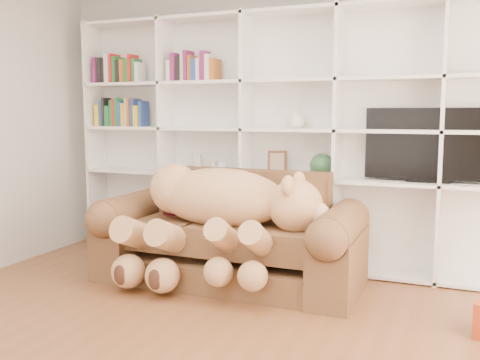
% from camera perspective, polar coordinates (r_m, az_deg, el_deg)
% --- Properties ---
extents(wall_back, '(5.00, 0.02, 2.70)m').
position_cam_1_polar(wall_back, '(5.20, 6.07, 5.97)').
color(wall_back, silver).
rests_on(wall_back, floor).
extents(bookshelf, '(4.43, 0.35, 2.40)m').
position_cam_1_polar(bookshelf, '(5.14, 3.05, 5.49)').
color(bookshelf, white).
rests_on(bookshelf, floor).
extents(sofa, '(2.24, 0.97, 0.94)m').
position_cam_1_polar(sofa, '(4.66, -1.09, -6.49)').
color(sofa, brown).
rests_on(sofa, floor).
extents(teddy_bear, '(1.68, 0.92, 0.97)m').
position_cam_1_polar(teddy_bear, '(4.44, -2.45, -3.22)').
color(teddy_bear, tan).
rests_on(teddy_bear, sofa).
extents(throw_pillow, '(0.48, 0.30, 0.47)m').
position_cam_1_polar(throw_pillow, '(4.92, -5.34, -1.61)').
color(throw_pillow, '#560E18').
rests_on(throw_pillow, sofa).
extents(tv, '(1.07, 0.18, 0.63)m').
position_cam_1_polar(tv, '(4.86, 19.59, 3.48)').
color(tv, black).
rests_on(tv, bookshelf).
extents(picture_frame, '(0.18, 0.07, 0.22)m').
position_cam_1_polar(picture_frame, '(5.07, 4.01, 1.87)').
color(picture_frame, '#51301B').
rests_on(picture_frame, bookshelf).
extents(green_vase, '(0.22, 0.22, 0.22)m').
position_cam_1_polar(green_vase, '(4.95, 8.72, 1.53)').
color(green_vase, '#2E5A36').
rests_on(green_vase, bookshelf).
extents(figurine_tall, '(0.12, 0.12, 0.18)m').
position_cam_1_polar(figurine_tall, '(5.40, -4.61, 1.83)').
color(figurine_tall, beige).
rests_on(figurine_tall, bookshelf).
extents(figurine_short, '(0.08, 0.08, 0.12)m').
position_cam_1_polar(figurine_short, '(5.32, -2.85, 1.42)').
color(figurine_short, beige).
rests_on(figurine_short, bookshelf).
extents(snow_globe, '(0.11, 0.11, 0.11)m').
position_cam_1_polar(snow_globe, '(5.28, -1.89, 1.40)').
color(snow_globe, white).
rests_on(snow_globe, bookshelf).
extents(shelf_vase, '(0.22, 0.22, 0.19)m').
position_cam_1_polar(shelf_vase, '(4.99, 5.97, 6.62)').
color(shelf_vase, silver).
rests_on(shelf_vase, bookshelf).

